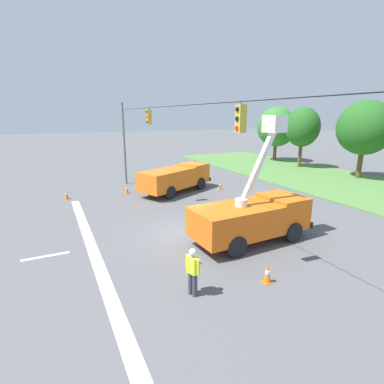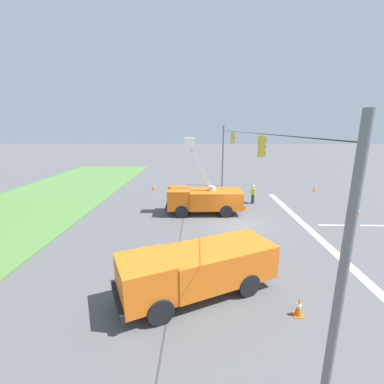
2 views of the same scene
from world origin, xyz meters
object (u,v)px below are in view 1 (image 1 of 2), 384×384
tree_centre (365,128)px  utility_truck_support_near (176,178)px  traffic_cone_lane_edge_b (66,194)px  tree_far_west (276,127)px  traffic_cone_mid_left (220,186)px  road_worker (193,269)px  traffic_cone_mid_right (127,189)px  traffic_cone_foreground_right (268,274)px  tree_west (302,127)px  traffic_cone_near_bucket (194,258)px  utility_truck_bucket_lift (252,215)px

tree_centre → utility_truck_support_near: (-2.93, -18.38, -3.73)m
utility_truck_support_near → traffic_cone_lane_edge_b: 8.47m
tree_far_west → traffic_cone_mid_left: bearing=-54.7°
road_worker → traffic_cone_mid_right: (-14.92, 1.35, -0.64)m
road_worker → traffic_cone_foreground_right: size_ratio=2.37×
traffic_cone_foreground_right → traffic_cone_mid_left: size_ratio=1.11×
tree_west → traffic_cone_near_bucket: (16.14, -22.00, -4.46)m
tree_west → utility_truck_support_near: 18.77m
road_worker → traffic_cone_lane_edge_b: size_ratio=2.42×
road_worker → traffic_cone_lane_edge_b: bearing=-168.4°
utility_truck_bucket_lift → traffic_cone_mid_right: bearing=-164.3°
traffic_cone_near_bucket → utility_truck_bucket_lift: bearing=105.4°
utility_truck_bucket_lift → utility_truck_support_near: (-10.69, 0.42, -0.13)m
tree_west → utility_truck_bucket_lift: (15.12, -18.30, -3.43)m
tree_centre → traffic_cone_near_bucket: tree_centre is taller
tree_west → road_worker: size_ratio=4.00×
tree_west → utility_truck_bucket_lift: bearing=-50.4°
utility_truck_bucket_lift → traffic_cone_lane_edge_b: (-12.29, -7.85, -0.98)m
tree_west → traffic_cone_lane_edge_b: tree_west is taller
traffic_cone_foreground_right → traffic_cone_lane_edge_b: (-15.77, -6.03, -0.01)m
tree_west → utility_truck_bucket_lift: tree_west is taller
utility_truck_support_near → traffic_cone_near_bucket: size_ratio=10.88×
utility_truck_bucket_lift → tree_west: bearing=129.6°
road_worker → traffic_cone_near_bucket: 2.31m
tree_centre → utility_truck_bucket_lift: size_ratio=1.21×
road_worker → traffic_cone_mid_right: 15.00m
tree_centre → traffic_cone_lane_edge_b: tree_centre is taller
utility_truck_bucket_lift → traffic_cone_lane_edge_b: bearing=-147.4°
utility_truck_support_near → traffic_cone_mid_left: (0.80, 3.70, -0.88)m
utility_truck_support_near → traffic_cone_lane_edge_b: utility_truck_support_near is taller
utility_truck_bucket_lift → road_worker: (2.97, -4.71, -0.34)m
traffic_cone_mid_left → utility_truck_bucket_lift: bearing=-22.6°
utility_truck_support_near → traffic_cone_foreground_right: bearing=-9.0°
traffic_cone_lane_edge_b → traffic_cone_mid_right: bearing=85.6°
utility_truck_bucket_lift → road_worker: 5.58m
tree_west → road_worker: (18.10, -23.01, -3.77)m
tree_west → utility_truck_bucket_lift: 23.99m
tree_far_west → traffic_cone_near_bucket: 31.71m
tree_far_west → traffic_cone_mid_left: size_ratio=10.62×
tree_centre → traffic_cone_foreground_right: 23.92m
utility_truck_support_near → traffic_cone_foreground_right: 14.37m
traffic_cone_near_bucket → traffic_cone_mid_right: bearing=178.5°
tree_far_west → traffic_cone_near_bucket: size_ratio=11.14×
utility_truck_support_near → road_worker: 14.60m
tree_far_west → tree_centre: tree_centre is taller
tree_west → traffic_cone_mid_left: size_ratio=10.47×
tree_west → utility_truck_bucket_lift: size_ratio=1.13×
utility_truck_bucket_lift → traffic_cone_mid_right: utility_truck_bucket_lift is taller
tree_far_west → traffic_cone_lane_edge_b: size_ratio=9.82×
traffic_cone_mid_left → tree_centre: bearing=81.7°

